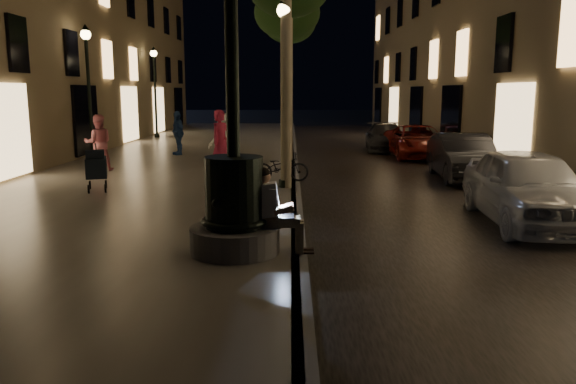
{
  "coord_description": "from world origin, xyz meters",
  "views": [
    {
      "loc": [
        -0.13,
        -6.48,
        2.68
      ],
      "look_at": [
        -0.18,
        3.0,
        0.97
      ],
      "focal_mm": 35.0,
      "sensor_mm": 36.0,
      "label": 1
    }
  ],
  "objects_px": {
    "stroller": "(96,168)",
    "pedestrian_white": "(224,139)",
    "car_second": "(463,157)",
    "lamp_curb_c": "(288,80)",
    "car_third": "(417,141)",
    "pedestrian_blue": "(178,133)",
    "seated_man_laptop": "(274,208)",
    "tree_third": "(287,14)",
    "car_front": "(528,187)",
    "tree_far": "(289,23)",
    "lamp_left_c": "(155,80)",
    "pedestrian_red": "(221,142)",
    "fountain_lamppost": "(234,188)",
    "car_rear": "(385,137)",
    "lamp_curb_a": "(284,69)",
    "lamp_curb_b": "(286,77)",
    "bicycle": "(281,167)",
    "pedestrian_pink": "(98,143)",
    "lamp_curb_d": "(288,83)",
    "lamp_left_b": "(88,75)"
  },
  "relations": [
    {
      "from": "tree_far",
      "to": "car_third",
      "type": "height_order",
      "value": "tree_far"
    },
    {
      "from": "car_third",
      "to": "car_rear",
      "type": "bearing_deg",
      "value": 106.27
    },
    {
      "from": "lamp_curb_a",
      "to": "car_third",
      "type": "height_order",
      "value": "lamp_curb_a"
    },
    {
      "from": "tree_third",
      "to": "lamp_left_c",
      "type": "bearing_deg",
      "value": 150.6
    },
    {
      "from": "lamp_left_c",
      "to": "pedestrian_white",
      "type": "relative_size",
      "value": 2.78
    },
    {
      "from": "car_front",
      "to": "lamp_curb_c",
      "type": "bearing_deg",
      "value": 108.24
    },
    {
      "from": "car_third",
      "to": "car_rear",
      "type": "distance_m",
      "value": 2.84
    },
    {
      "from": "car_third",
      "to": "pedestrian_pink",
      "type": "distance_m",
      "value": 12.4
    },
    {
      "from": "fountain_lamppost",
      "to": "seated_man_laptop",
      "type": "distance_m",
      "value": 0.68
    },
    {
      "from": "lamp_curb_c",
      "to": "pedestrian_red",
      "type": "bearing_deg",
      "value": -97.94
    },
    {
      "from": "stroller",
      "to": "pedestrian_blue",
      "type": "distance_m",
      "value": 8.21
    },
    {
      "from": "fountain_lamppost",
      "to": "pedestrian_pink",
      "type": "xyz_separation_m",
      "value": [
        -5.17,
        9.07,
        -0.13
      ]
    },
    {
      "from": "lamp_curb_a",
      "to": "pedestrian_blue",
      "type": "xyz_separation_m",
      "value": [
        -4.27,
        7.6,
        -2.18
      ]
    },
    {
      "from": "tree_far",
      "to": "lamp_left_b",
      "type": "height_order",
      "value": "tree_far"
    },
    {
      "from": "lamp_left_c",
      "to": "car_front",
      "type": "distance_m",
      "value": 22.86
    },
    {
      "from": "car_second",
      "to": "lamp_left_b",
      "type": "bearing_deg",
      "value": 168.11
    },
    {
      "from": "pedestrian_blue",
      "to": "pedestrian_red",
      "type": "bearing_deg",
      "value": -8.26
    },
    {
      "from": "fountain_lamppost",
      "to": "car_rear",
      "type": "xyz_separation_m",
      "value": [
        5.18,
        17.07,
        -0.6
      ]
    },
    {
      "from": "lamp_curb_c",
      "to": "car_third",
      "type": "height_order",
      "value": "lamp_curb_c"
    },
    {
      "from": "pedestrian_pink",
      "to": "lamp_left_b",
      "type": "bearing_deg",
      "value": -87.06
    },
    {
      "from": "car_third",
      "to": "pedestrian_red",
      "type": "relative_size",
      "value": 2.44
    },
    {
      "from": "stroller",
      "to": "pedestrian_white",
      "type": "xyz_separation_m",
      "value": [
        2.56,
        5.44,
        0.27
      ]
    },
    {
      "from": "tree_far",
      "to": "car_front",
      "type": "distance_m",
      "value": 22.53
    },
    {
      "from": "seated_man_laptop",
      "to": "lamp_left_c",
      "type": "xyz_separation_m",
      "value": [
        -7.01,
        22.0,
        2.33
      ]
    },
    {
      "from": "lamp_left_c",
      "to": "car_rear",
      "type": "distance_m",
      "value": 12.86
    },
    {
      "from": "lamp_curb_d",
      "to": "lamp_left_c",
      "type": "xyz_separation_m",
      "value": [
        -7.1,
        -8.0,
        0.0
      ]
    },
    {
      "from": "tree_third",
      "to": "pedestrian_white",
      "type": "bearing_deg",
      "value": -106.6
    },
    {
      "from": "pedestrian_blue",
      "to": "seated_man_laptop",
      "type": "bearing_deg",
      "value": -15.14
    },
    {
      "from": "car_third",
      "to": "pedestrian_white",
      "type": "xyz_separation_m",
      "value": [
        -7.47,
        -3.53,
        0.41
      ]
    },
    {
      "from": "lamp_left_b",
      "to": "lamp_curb_a",
      "type": "bearing_deg",
      "value": -40.2
    },
    {
      "from": "fountain_lamppost",
      "to": "lamp_left_c",
      "type": "bearing_deg",
      "value": 106.22
    },
    {
      "from": "tree_third",
      "to": "lamp_curb_b",
      "type": "height_order",
      "value": "tree_third"
    },
    {
      "from": "lamp_curb_a",
      "to": "lamp_left_c",
      "type": "xyz_separation_m",
      "value": [
        -7.1,
        16.0,
        0.0
      ]
    },
    {
      "from": "lamp_curb_b",
      "to": "fountain_lamppost",
      "type": "bearing_deg",
      "value": -92.86
    },
    {
      "from": "tree_far",
      "to": "bicycle",
      "type": "relative_size",
      "value": 4.9
    },
    {
      "from": "fountain_lamppost",
      "to": "seated_man_laptop",
      "type": "bearing_deg",
      "value": 0.0
    },
    {
      "from": "car_third",
      "to": "lamp_left_c",
      "type": "bearing_deg",
      "value": 147.25
    },
    {
      "from": "tree_third",
      "to": "lamp_left_b",
      "type": "xyz_separation_m",
      "value": [
        -7.1,
        -6.0,
        -2.9
      ]
    },
    {
      "from": "seated_man_laptop",
      "to": "stroller",
      "type": "height_order",
      "value": "seated_man_laptop"
    },
    {
      "from": "tree_third",
      "to": "car_front",
      "type": "xyz_separation_m",
      "value": [
        4.99,
        -15.25,
        -5.37
      ]
    },
    {
      "from": "car_second",
      "to": "lamp_curb_a",
      "type": "bearing_deg",
      "value": -151.5
    },
    {
      "from": "lamp_left_b",
      "to": "pedestrian_pink",
      "type": "xyz_separation_m",
      "value": [
        1.23,
        -2.93,
        -2.15
      ]
    },
    {
      "from": "car_second",
      "to": "pedestrian_white",
      "type": "xyz_separation_m",
      "value": [
        -7.53,
        2.36,
        0.36
      ]
    },
    {
      "from": "car_second",
      "to": "stroller",
      "type": "bearing_deg",
      "value": -159.22
    },
    {
      "from": "seated_man_laptop",
      "to": "pedestrian_red",
      "type": "relative_size",
      "value": 0.69
    },
    {
      "from": "tree_far",
      "to": "pedestrian_white",
      "type": "distance_m",
      "value": 14.38
    },
    {
      "from": "car_third",
      "to": "bicycle",
      "type": "relative_size",
      "value": 3.09
    },
    {
      "from": "tree_third",
      "to": "pedestrian_white",
      "type": "distance_m",
      "value": 9.03
    },
    {
      "from": "lamp_curb_b",
      "to": "bicycle",
      "type": "xyz_separation_m",
      "value": [
        -0.1,
        -7.04,
        -2.63
      ]
    },
    {
      "from": "lamp_curb_b",
      "to": "pedestrian_red",
      "type": "relative_size",
      "value": 2.48
    }
  ]
}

